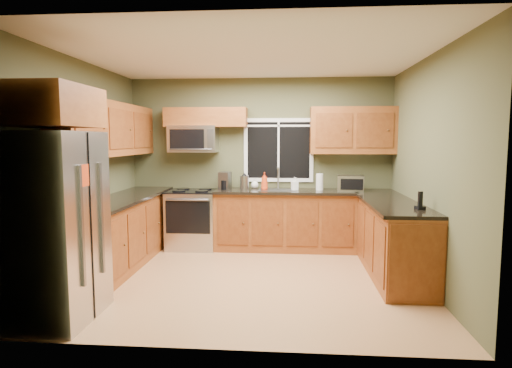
# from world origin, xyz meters

# --- Properties ---
(floor) EXTENTS (4.20, 4.20, 0.00)m
(floor) POSITION_xyz_m (0.00, 0.00, 0.00)
(floor) COLOR #B27C4E
(floor) RESTS_ON ground
(ceiling) EXTENTS (4.20, 4.20, 0.00)m
(ceiling) POSITION_xyz_m (0.00, 0.00, 2.70)
(ceiling) COLOR white
(ceiling) RESTS_ON back_wall
(back_wall) EXTENTS (4.20, 0.00, 4.20)m
(back_wall) POSITION_xyz_m (0.00, 1.80, 1.35)
(back_wall) COLOR #4B4E30
(back_wall) RESTS_ON ground
(front_wall) EXTENTS (4.20, 0.00, 4.20)m
(front_wall) POSITION_xyz_m (0.00, -1.80, 1.35)
(front_wall) COLOR #4B4E30
(front_wall) RESTS_ON ground
(left_wall) EXTENTS (0.00, 3.60, 3.60)m
(left_wall) POSITION_xyz_m (-2.10, 0.00, 1.35)
(left_wall) COLOR #4B4E30
(left_wall) RESTS_ON ground
(right_wall) EXTENTS (0.00, 3.60, 3.60)m
(right_wall) POSITION_xyz_m (2.10, 0.00, 1.35)
(right_wall) COLOR #4B4E30
(right_wall) RESTS_ON ground
(window) EXTENTS (1.12, 0.03, 1.02)m
(window) POSITION_xyz_m (0.30, 1.78, 1.55)
(window) COLOR white
(window) RESTS_ON back_wall
(base_cabinets_left) EXTENTS (0.60, 2.65, 0.90)m
(base_cabinets_left) POSITION_xyz_m (-1.80, 0.48, 0.45)
(base_cabinets_left) COLOR brown
(base_cabinets_left) RESTS_ON ground
(countertop_left) EXTENTS (0.65, 2.65, 0.04)m
(countertop_left) POSITION_xyz_m (-1.78, 0.48, 0.92)
(countertop_left) COLOR black
(countertop_left) RESTS_ON base_cabinets_left
(base_cabinets_back) EXTENTS (2.17, 0.60, 0.90)m
(base_cabinets_back) POSITION_xyz_m (0.42, 1.50, 0.45)
(base_cabinets_back) COLOR brown
(base_cabinets_back) RESTS_ON ground
(countertop_back) EXTENTS (2.17, 0.65, 0.04)m
(countertop_back) POSITION_xyz_m (0.42, 1.48, 0.92)
(countertop_back) COLOR black
(countertop_back) RESTS_ON base_cabinets_back
(base_cabinets_peninsula) EXTENTS (0.60, 2.52, 0.90)m
(base_cabinets_peninsula) POSITION_xyz_m (1.80, 0.54, 0.45)
(base_cabinets_peninsula) COLOR brown
(base_cabinets_peninsula) RESTS_ON ground
(countertop_peninsula) EXTENTS (0.65, 2.50, 0.04)m
(countertop_peninsula) POSITION_xyz_m (1.78, 0.55, 0.92)
(countertop_peninsula) COLOR black
(countertop_peninsula) RESTS_ON base_cabinets_peninsula
(upper_cabinets_left) EXTENTS (0.33, 2.65, 0.72)m
(upper_cabinets_left) POSITION_xyz_m (-1.94, 0.48, 1.86)
(upper_cabinets_left) COLOR brown
(upper_cabinets_left) RESTS_ON left_wall
(upper_cabinets_back_left) EXTENTS (1.30, 0.33, 0.30)m
(upper_cabinets_back_left) POSITION_xyz_m (-0.85, 1.64, 2.07)
(upper_cabinets_back_left) COLOR brown
(upper_cabinets_back_left) RESTS_ON back_wall
(upper_cabinets_back_right) EXTENTS (1.30, 0.33, 0.72)m
(upper_cabinets_back_right) POSITION_xyz_m (1.45, 1.64, 1.86)
(upper_cabinets_back_right) COLOR brown
(upper_cabinets_back_right) RESTS_ON back_wall
(upper_cabinet_over_fridge) EXTENTS (0.72, 0.90, 0.38)m
(upper_cabinet_over_fridge) POSITION_xyz_m (-1.74, -1.30, 2.03)
(upper_cabinet_over_fridge) COLOR brown
(upper_cabinet_over_fridge) RESTS_ON left_wall
(refrigerator) EXTENTS (0.74, 0.90, 1.80)m
(refrigerator) POSITION_xyz_m (-1.74, -1.30, 0.90)
(refrigerator) COLOR #B7B7BC
(refrigerator) RESTS_ON ground
(range) EXTENTS (0.76, 0.69, 0.94)m
(range) POSITION_xyz_m (-1.05, 1.47, 0.47)
(range) COLOR #B7B7BC
(range) RESTS_ON ground
(microwave) EXTENTS (0.76, 0.41, 0.42)m
(microwave) POSITION_xyz_m (-1.05, 1.61, 1.73)
(microwave) COLOR #B7B7BC
(microwave) RESTS_ON back_wall
(sink) EXTENTS (0.60, 0.42, 0.36)m
(sink) POSITION_xyz_m (0.30, 1.49, 0.95)
(sink) COLOR slate
(sink) RESTS_ON countertop_back
(toaster_oven) EXTENTS (0.41, 0.33, 0.24)m
(toaster_oven) POSITION_xyz_m (1.40, 1.40, 1.06)
(toaster_oven) COLOR #B7B7BC
(toaster_oven) RESTS_ON countertop_back
(coffee_maker) EXTENTS (0.20, 0.24, 0.27)m
(coffee_maker) POSITION_xyz_m (-0.54, 1.52, 1.07)
(coffee_maker) COLOR slate
(coffee_maker) RESTS_ON countertop_back
(kettle) EXTENTS (0.15, 0.15, 0.26)m
(kettle) POSITION_xyz_m (-0.24, 1.60, 1.06)
(kettle) COLOR #B7B7BC
(kettle) RESTS_ON countertop_back
(paper_towel_roll) EXTENTS (0.14, 0.14, 0.28)m
(paper_towel_roll) POSITION_xyz_m (0.95, 1.52, 1.07)
(paper_towel_roll) COLOR white
(paper_towel_roll) RESTS_ON countertop_back
(soap_bottle_a) EXTENTS (0.11, 0.11, 0.27)m
(soap_bottle_a) POSITION_xyz_m (0.09, 1.50, 1.08)
(soap_bottle_a) COLOR red
(soap_bottle_a) RESTS_ON countertop_back
(soap_bottle_b) EXTENTS (0.12, 0.12, 0.20)m
(soap_bottle_b) POSITION_xyz_m (0.56, 1.52, 1.04)
(soap_bottle_b) COLOR white
(soap_bottle_b) RESTS_ON countertop_back
(soap_bottle_c) EXTENTS (0.14, 0.14, 0.15)m
(soap_bottle_c) POSITION_xyz_m (-0.08, 1.70, 1.02)
(soap_bottle_c) COLOR white
(soap_bottle_c) RESTS_ON countertop_back
(cordless_phone) EXTENTS (0.11, 0.11, 0.20)m
(cordless_phone) POSITION_xyz_m (1.95, -0.24, 1.00)
(cordless_phone) COLOR black
(cordless_phone) RESTS_ON countertop_peninsula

